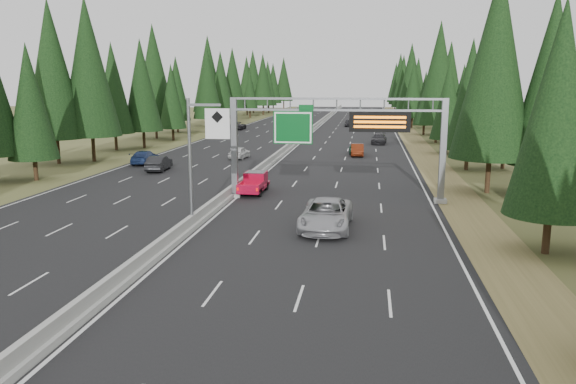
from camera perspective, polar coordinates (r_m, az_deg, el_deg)
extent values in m
cube|color=black|center=(88.71, 1.21, 5.23)|extent=(32.00, 260.00, 0.08)
cube|color=olive|center=(88.35, 12.78, 4.93)|extent=(3.60, 260.00, 0.06)
cube|color=#4B5226|center=(92.56, -9.85, 5.30)|extent=(3.60, 260.00, 0.06)
cube|color=gray|center=(88.69, 1.21, 5.35)|extent=(0.70, 260.00, 0.30)
cube|color=gray|center=(88.66, 1.21, 5.61)|extent=(0.30, 260.00, 0.60)
cube|color=slate|center=(44.13, -5.46, 4.49)|extent=(0.45, 0.45, 7.80)
cube|color=gray|center=(44.71, -5.38, -0.29)|extent=(0.90, 0.90, 0.30)
cube|color=slate|center=(43.25, 15.46, 4.01)|extent=(0.45, 0.45, 7.80)
cube|color=gray|center=(43.84, 15.21, -0.86)|extent=(0.90, 0.90, 0.30)
cube|color=slate|center=(42.70, 4.98, 9.42)|extent=(15.85, 0.35, 0.16)
cube|color=slate|center=(42.73, 4.96, 8.29)|extent=(15.85, 0.35, 0.16)
cube|color=#054C19|center=(42.87, 0.51, 6.56)|extent=(3.00, 0.10, 2.50)
cube|color=silver|center=(42.81, 0.50, 6.55)|extent=(2.85, 0.02, 2.35)
cube|color=#054C19|center=(42.66, 1.86, 8.55)|extent=(1.10, 0.10, 0.45)
cube|color=black|center=(42.41, 9.30, 7.05)|extent=(4.50, 0.40, 1.50)
cube|color=orange|center=(42.17, 9.32, 7.50)|extent=(3.80, 0.02, 0.18)
cube|color=orange|center=(42.20, 9.31, 7.03)|extent=(3.80, 0.02, 0.18)
cube|color=orange|center=(42.22, 9.29, 6.55)|extent=(3.80, 0.02, 0.18)
cylinder|color=slate|center=(34.67, -9.91, 2.77)|extent=(0.20, 0.20, 8.00)
cube|color=gray|center=(35.42, -9.70, -3.49)|extent=(0.50, 0.50, 0.20)
cube|color=slate|center=(34.05, -8.49, 8.75)|extent=(2.00, 0.15, 0.15)
cube|color=silver|center=(33.77, -7.18, 6.90)|extent=(1.50, 0.06, 1.80)
cylinder|color=black|center=(32.88, 24.79, -3.92)|extent=(0.40, 0.40, 2.12)
cone|color=black|center=(31.95, 25.75, 7.64)|extent=(4.76, 4.76, 11.11)
cylinder|color=black|center=(49.15, 19.65, 1.58)|extent=(0.40, 0.40, 2.90)
cone|color=black|center=(48.61, 20.35, 12.19)|extent=(6.53, 6.53, 15.24)
cylinder|color=black|center=(49.38, 24.42, 1.08)|extent=(0.40, 0.40, 2.56)
cone|color=black|center=(48.79, 25.18, 10.38)|extent=(5.77, 5.77, 13.45)
cylinder|color=black|center=(61.74, 17.69, 3.15)|extent=(0.40, 0.40, 2.16)
cone|color=black|center=(61.25, 18.06, 9.41)|extent=(4.86, 4.86, 11.33)
cylinder|color=black|center=(63.90, 21.01, 3.23)|extent=(0.40, 0.40, 2.23)
cone|color=black|center=(63.42, 21.45, 9.48)|extent=(5.02, 5.02, 11.72)
cylinder|color=black|center=(75.16, 15.74, 4.48)|extent=(0.40, 0.40, 1.91)
cone|color=black|center=(74.76, 15.98, 9.02)|extent=(4.29, 4.29, 10.02)
cylinder|color=black|center=(76.37, 17.49, 4.48)|extent=(0.40, 0.40, 1.92)
cone|color=black|center=(75.97, 17.76, 8.97)|extent=(4.31, 4.31, 10.06)
cylinder|color=black|center=(88.96, 14.80, 5.80)|extent=(0.40, 0.40, 2.90)
cone|color=black|center=(88.66, 15.10, 11.63)|extent=(6.52, 6.52, 15.22)
cylinder|color=black|center=(90.42, 17.12, 5.43)|extent=(0.40, 0.40, 1.89)
cone|color=black|center=(90.09, 17.33, 9.18)|extent=(4.26, 4.26, 9.95)
cylinder|color=black|center=(102.00, 13.61, 6.15)|extent=(0.40, 0.40, 1.77)
cone|color=black|center=(101.71, 13.75, 9.26)|extent=(3.98, 3.98, 9.29)
cylinder|color=black|center=(103.81, 15.87, 6.35)|extent=(0.40, 0.40, 2.59)
cone|color=black|center=(103.53, 16.11, 10.82)|extent=(5.84, 5.84, 13.62)
cylinder|color=black|center=(117.39, 12.45, 6.88)|extent=(0.40, 0.40, 2.10)
cone|color=black|center=(117.13, 12.59, 10.07)|extent=(4.72, 4.72, 11.00)
cylinder|color=black|center=(117.21, 15.17, 6.69)|extent=(0.40, 0.40, 1.87)
cone|color=black|center=(116.96, 15.31, 9.55)|extent=(4.21, 4.21, 9.83)
cylinder|color=black|center=(128.08, 12.22, 7.37)|extent=(0.40, 0.40, 2.82)
cone|color=black|center=(127.87, 12.38, 11.31)|extent=(6.34, 6.34, 14.79)
cylinder|color=black|center=(129.21, 14.61, 7.24)|extent=(0.40, 0.40, 2.55)
cone|color=black|center=(128.99, 14.78, 10.77)|extent=(5.74, 5.74, 13.39)
cylinder|color=black|center=(143.09, 12.30, 7.72)|extent=(0.40, 0.40, 2.78)
cone|color=black|center=(142.90, 12.45, 11.20)|extent=(6.26, 6.26, 14.60)
cylinder|color=black|center=(142.32, 13.67, 7.44)|extent=(0.40, 0.40, 1.80)
cone|color=black|center=(142.11, 13.77, 9.71)|extent=(4.05, 4.05, 9.46)
cylinder|color=black|center=(156.29, 11.49, 7.98)|extent=(0.40, 0.40, 2.64)
cone|color=black|center=(156.10, 11.61, 11.00)|extent=(5.94, 5.94, 13.85)
cylinder|color=black|center=(158.63, 12.81, 7.89)|extent=(0.40, 0.40, 2.24)
cone|color=black|center=(158.44, 12.92, 10.42)|extent=(5.03, 5.03, 11.74)
cylinder|color=black|center=(170.95, 11.20, 8.26)|extent=(0.40, 0.40, 2.82)
cone|color=black|center=(170.79, 11.31, 11.21)|extent=(6.34, 6.34, 14.80)
cylinder|color=black|center=(169.92, 12.93, 8.14)|extent=(0.40, 0.40, 2.62)
cone|color=black|center=(169.74, 13.05, 10.90)|extent=(5.89, 5.89, 13.73)
cylinder|color=black|center=(186.12, 11.37, 8.40)|extent=(0.40, 0.40, 2.42)
cone|color=black|center=(185.96, 11.46, 10.73)|extent=(5.45, 5.45, 12.72)
cylinder|color=black|center=(185.27, 12.48, 8.43)|extent=(0.40, 0.40, 3.00)
cone|color=black|center=(185.13, 12.60, 11.33)|extent=(6.75, 6.75, 15.75)
cylinder|color=black|center=(200.00, 10.81, 8.60)|extent=(0.40, 0.40, 2.56)
cone|color=black|center=(199.86, 10.89, 10.89)|extent=(5.76, 5.76, 13.44)
cylinder|color=black|center=(199.17, 12.32, 8.43)|extent=(0.40, 0.40, 1.80)
cone|color=black|center=(199.02, 12.39, 10.04)|extent=(4.05, 4.05, 9.44)
cylinder|color=black|center=(57.46, -24.26, 2.08)|extent=(0.40, 0.40, 2.02)
cone|color=black|center=(56.93, -24.76, 8.36)|extent=(4.54, 4.54, 10.59)
cylinder|color=black|center=(68.99, -19.15, 4.18)|extent=(0.40, 0.40, 2.97)
cone|color=black|center=(68.61, -19.65, 11.89)|extent=(6.68, 6.68, 15.59)
cylinder|color=black|center=(68.45, -22.32, 3.88)|extent=(0.40, 0.40, 2.88)
cone|color=black|center=(68.06, -22.88, 11.42)|extent=(6.49, 6.49, 15.14)
cylinder|color=black|center=(81.65, -14.42, 5.21)|extent=(0.40, 0.40, 2.40)
cone|color=black|center=(81.29, -14.67, 10.48)|extent=(5.41, 5.41, 12.61)
cylinder|color=black|center=(79.99, -17.07, 4.92)|extent=(0.40, 0.40, 2.30)
cone|color=black|center=(79.61, -17.36, 10.06)|extent=(5.17, 5.17, 12.06)
cylinder|color=black|center=(91.42, -11.59, 5.76)|extent=(0.40, 0.40, 1.92)
cone|color=black|center=(91.09, -11.73, 9.51)|extent=(4.31, 4.31, 10.06)
cylinder|color=black|center=(95.30, -13.23, 6.20)|extent=(0.40, 0.40, 2.94)
cone|color=black|center=(95.02, -13.48, 11.72)|extent=(6.61, 6.61, 15.41)
cylinder|color=black|center=(107.01, -8.07, 6.76)|extent=(0.40, 0.40, 2.48)
cone|color=black|center=(106.74, -8.18, 10.91)|extent=(5.59, 5.59, 13.03)
cylinder|color=black|center=(106.36, -11.14, 6.56)|extent=(0.40, 0.40, 2.21)
cone|color=black|center=(106.08, -11.28, 10.29)|extent=(4.98, 4.98, 11.63)
cylinder|color=black|center=(120.66, -6.76, 7.26)|extent=(0.40, 0.40, 2.50)
cone|color=black|center=(120.41, -6.84, 10.97)|extent=(5.62, 5.62, 13.11)
cylinder|color=black|center=(121.88, -8.00, 7.39)|extent=(0.40, 0.40, 3.01)
cone|color=black|center=(121.67, -8.12, 11.81)|extent=(6.77, 6.77, 15.80)
cylinder|color=black|center=(131.85, -5.58, 7.64)|extent=(0.40, 0.40, 2.72)
cone|color=black|center=(131.64, -5.65, 11.34)|extent=(6.12, 6.12, 14.27)
cylinder|color=black|center=(132.53, -6.73, 7.60)|extent=(0.40, 0.40, 2.55)
cone|color=black|center=(132.31, -6.81, 11.05)|extent=(5.74, 5.74, 13.39)
cylinder|color=black|center=(148.61, -3.88, 7.89)|extent=(0.40, 0.40, 1.96)
cone|color=black|center=(148.41, -3.91, 10.26)|extent=(4.41, 4.41, 10.30)
cylinder|color=black|center=(146.37, -5.96, 7.78)|extent=(0.40, 0.40, 1.80)
cone|color=black|center=(146.17, -6.00, 9.99)|extent=(4.05, 4.05, 9.46)
cylinder|color=black|center=(161.73, -2.53, 8.30)|extent=(0.40, 0.40, 2.75)
cone|color=black|center=(161.56, -2.56, 11.35)|extent=(6.20, 6.20, 14.46)
cylinder|color=black|center=(162.44, -4.17, 8.27)|extent=(0.40, 0.40, 2.64)
cone|color=black|center=(162.27, -4.21, 11.18)|extent=(5.94, 5.94, 13.87)
cylinder|color=black|center=(174.99, -1.97, 8.42)|extent=(0.40, 0.40, 2.24)
cone|color=black|center=(174.82, -1.98, 10.71)|extent=(5.04, 5.04, 11.75)
cylinder|color=black|center=(174.75, -3.54, 8.53)|extent=(0.40, 0.40, 3.03)
cone|color=black|center=(174.60, -3.58, 11.64)|extent=(6.81, 6.81, 15.89)
cylinder|color=black|center=(188.53, -1.51, 8.65)|extent=(0.40, 0.40, 2.49)
cone|color=black|center=(188.38, -1.52, 11.01)|extent=(5.60, 5.60, 13.08)
cylinder|color=black|center=(187.04, -2.50, 8.56)|extent=(0.40, 0.40, 2.11)
cone|color=black|center=(186.88, -2.52, 10.59)|extent=(4.76, 4.76, 11.10)
cylinder|color=black|center=(200.27, -0.44, 8.84)|extent=(0.40, 0.40, 2.86)
cone|color=black|center=(200.14, -0.44, 11.40)|extent=(6.44, 6.44, 15.03)
cylinder|color=black|center=(201.70, -2.05, 8.82)|extent=(0.40, 0.40, 2.69)
cone|color=black|center=(201.56, -2.06, 11.21)|extent=(6.05, 6.05, 14.11)
imported|color=#9B9BA0|center=(34.66, 3.90, -2.31)|extent=(3.16, 6.58, 1.81)
cylinder|color=black|center=(44.80, -4.84, 0.01)|extent=(0.27, 0.72, 0.72)
cylinder|color=black|center=(44.48, -2.91, -0.04)|extent=(0.27, 0.72, 0.72)
cylinder|color=black|center=(47.65, -4.04, 0.69)|extent=(0.27, 0.72, 0.72)
cylinder|color=black|center=(47.35, -2.23, 0.64)|extent=(0.27, 0.72, 0.72)
cube|color=#B30B2C|center=(46.08, -3.49, 0.51)|extent=(1.80, 5.04, 0.27)
cube|color=#B30B2C|center=(46.75, -3.30, 1.45)|extent=(1.71, 1.98, 0.99)
cube|color=black|center=(46.71, -3.30, 1.78)|extent=(1.53, 1.71, 0.50)
cube|color=#B30B2C|center=(44.91, -4.91, 0.62)|extent=(0.09, 2.16, 0.54)
cube|color=#B30B2C|center=(44.55, -2.76, 0.57)|extent=(0.09, 2.16, 0.54)
cube|color=#B30B2C|center=(43.68, -4.13, 0.34)|extent=(1.80, 0.09, 0.54)
imported|color=#135636|center=(72.51, 6.84, 4.41)|extent=(1.70, 3.87, 1.30)
imported|color=#61210D|center=(70.31, 7.06, 4.26)|extent=(1.65, 4.46, 1.46)
imported|color=black|center=(84.85, 9.22, 5.36)|extent=(2.50, 5.28, 1.49)
imported|color=#BABABA|center=(112.73, 7.77, 6.76)|extent=(2.76, 5.42, 1.47)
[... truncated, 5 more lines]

